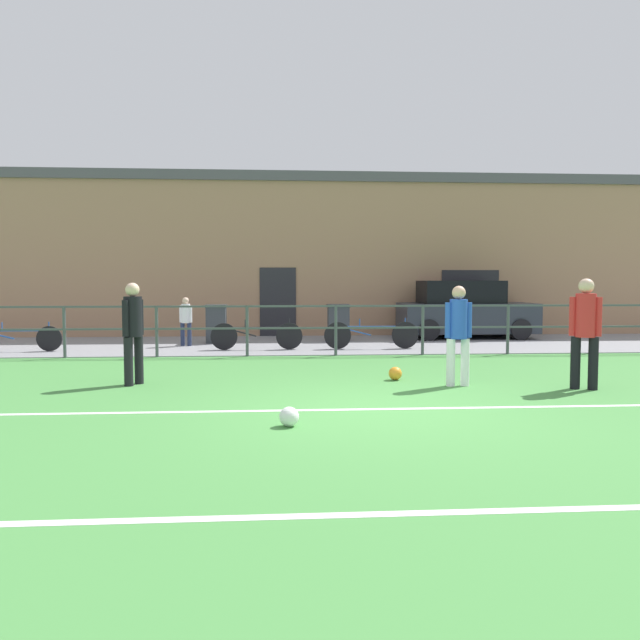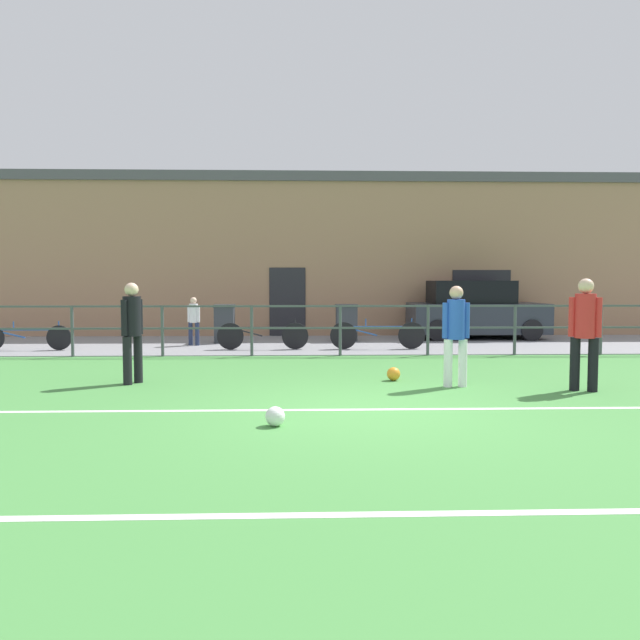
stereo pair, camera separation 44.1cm
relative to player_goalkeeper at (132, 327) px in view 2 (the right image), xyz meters
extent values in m
cube|color=#478C42|center=(3.67, -2.26, -0.97)|extent=(60.00, 44.00, 0.04)
cube|color=white|center=(3.67, -2.21, -0.95)|extent=(36.00, 0.11, 0.00)
cube|color=white|center=(3.67, -5.90, -0.95)|extent=(36.00, 0.11, 0.00)
cube|color=gray|center=(3.67, 6.24, -0.94)|extent=(48.00, 5.00, 0.02)
cylinder|color=#474C51|center=(-2.33, 3.74, -0.37)|extent=(0.07, 0.07, 1.15)
cylinder|color=#474C51|center=(-0.33, 3.74, -0.37)|extent=(0.07, 0.07, 1.15)
cylinder|color=#474C51|center=(1.67, 3.74, -0.37)|extent=(0.07, 0.07, 1.15)
cylinder|color=#474C51|center=(3.67, 3.74, -0.37)|extent=(0.07, 0.07, 1.15)
cylinder|color=#474C51|center=(5.67, 3.74, -0.37)|extent=(0.07, 0.07, 1.15)
cylinder|color=#474C51|center=(7.67, 3.74, -0.37)|extent=(0.07, 0.07, 1.15)
cylinder|color=#474C51|center=(9.67, 3.74, -0.37)|extent=(0.07, 0.07, 1.15)
cube|color=#474C51|center=(3.67, 3.74, 0.18)|extent=(36.00, 0.04, 0.04)
cube|color=#474C51|center=(3.67, 3.74, -0.31)|extent=(36.00, 0.04, 0.04)
cube|color=#A37A5B|center=(3.67, 9.94, 1.41)|extent=(28.00, 2.40, 4.71)
cube|color=#232328|center=(2.38, 8.73, 0.10)|extent=(1.10, 0.04, 2.10)
cube|color=#232328|center=(8.35, 8.73, 0.53)|extent=(1.80, 0.04, 1.10)
cube|color=#4C4C51|center=(3.67, 9.94, 3.91)|extent=(28.00, 2.56, 0.30)
cylinder|color=black|center=(-0.06, -0.11, -0.55)|extent=(0.14, 0.14, 0.79)
cylinder|color=black|center=(0.06, 0.11, -0.55)|extent=(0.14, 0.14, 0.79)
cylinder|color=black|center=(0.00, 0.00, 0.17)|extent=(0.29, 0.29, 0.65)
sphere|color=beige|center=(0.00, 0.00, 0.61)|extent=(0.22, 0.22, 0.22)
cylinder|color=black|center=(-0.08, -0.16, 0.15)|extent=(0.10, 0.10, 0.58)
cylinder|color=black|center=(0.08, 0.16, 0.15)|extent=(0.10, 0.10, 0.58)
cylinder|color=black|center=(7.01, -0.87, -0.54)|extent=(0.15, 0.15, 0.82)
cylinder|color=black|center=(7.24, -0.98, -0.54)|extent=(0.15, 0.15, 0.82)
cylinder|color=red|center=(7.13, -0.92, 0.22)|extent=(0.30, 0.30, 0.68)
sphere|color=beige|center=(7.13, -0.92, 0.67)|extent=(0.23, 0.23, 0.23)
cylinder|color=red|center=(6.96, -0.85, 0.20)|extent=(0.11, 0.11, 0.61)
cylinder|color=red|center=(7.29, -1.00, 0.20)|extent=(0.11, 0.11, 0.61)
cylinder|color=white|center=(5.13, -0.48, -0.56)|extent=(0.14, 0.14, 0.77)
cylinder|color=white|center=(5.37, -0.46, -0.56)|extent=(0.14, 0.14, 0.77)
cylinder|color=blue|center=(5.25, -0.47, 0.14)|extent=(0.28, 0.28, 0.63)
sphere|color=tan|center=(5.25, -0.47, 0.56)|extent=(0.22, 0.22, 0.22)
cylinder|color=blue|center=(5.08, -0.48, 0.12)|extent=(0.10, 0.10, 0.57)
cylinder|color=blue|center=(5.42, -0.46, 0.12)|extent=(0.10, 0.10, 0.57)
sphere|color=white|center=(2.47, -3.11, -0.83)|extent=(0.23, 0.23, 0.23)
sphere|color=orange|center=(4.35, 0.18, -0.83)|extent=(0.23, 0.23, 0.23)
cylinder|color=#232D4C|center=(0.09, 5.93, -0.63)|extent=(0.11, 0.11, 0.60)
cylinder|color=#232D4C|center=(-0.09, 5.98, -0.63)|extent=(0.11, 0.11, 0.60)
cylinder|color=white|center=(0.00, 5.96, -0.09)|extent=(0.22, 0.22, 0.49)
sphere|color=beige|center=(0.00, 5.96, 0.24)|extent=(0.17, 0.17, 0.17)
cylinder|color=white|center=(0.13, 5.92, -0.10)|extent=(0.08, 0.08, 0.44)
cylinder|color=white|center=(-0.13, 5.99, -0.10)|extent=(0.08, 0.08, 0.44)
cube|color=#282D38|center=(7.93, 7.73, -0.33)|extent=(3.89, 1.70, 0.86)
cube|color=black|center=(7.73, 7.73, 0.43)|extent=(2.33, 1.43, 0.66)
cylinder|color=black|center=(6.60, 6.91, -0.63)|extent=(0.60, 0.18, 0.60)
cylinder|color=black|center=(9.25, 6.91, -0.63)|extent=(0.60, 0.18, 0.60)
cylinder|color=black|center=(6.60, 8.54, -0.63)|extent=(0.60, 0.18, 0.60)
cylinder|color=black|center=(9.25, 8.54, -0.63)|extent=(0.60, 0.18, 0.60)
cylinder|color=black|center=(-3.08, 4.94, -0.63)|extent=(0.60, 0.04, 0.60)
cube|color=#234C99|center=(-3.88, 4.94, -0.43)|extent=(1.25, 0.04, 0.04)
cube|color=#234C99|center=(-4.28, 4.94, -0.53)|extent=(0.79, 0.03, 0.22)
cylinder|color=#234C99|center=(-4.16, 4.94, -0.33)|extent=(0.03, 0.03, 0.20)
cylinder|color=#234C99|center=(-3.08, 4.94, -0.36)|extent=(0.03, 0.03, 0.28)
cylinder|color=black|center=(1.06, 4.94, -0.60)|extent=(0.65, 0.04, 0.65)
cylinder|color=black|center=(2.64, 4.94, -0.60)|extent=(0.65, 0.04, 0.65)
cube|color=black|center=(1.85, 4.94, -0.39)|extent=(1.24, 0.04, 0.04)
cube|color=black|center=(1.45, 4.94, -0.50)|extent=(0.77, 0.03, 0.24)
cylinder|color=black|center=(1.57, 4.94, -0.29)|extent=(0.03, 0.03, 0.20)
cylinder|color=black|center=(2.64, 4.94, -0.32)|extent=(0.03, 0.03, 0.28)
cylinder|color=black|center=(3.83, 4.94, -0.59)|extent=(0.67, 0.04, 0.67)
cylinder|color=black|center=(5.52, 4.94, -0.59)|extent=(0.67, 0.04, 0.67)
cube|color=#234C99|center=(4.67, 4.94, -0.38)|extent=(1.31, 0.04, 0.04)
cube|color=#234C99|center=(4.25, 4.94, -0.49)|extent=(0.82, 0.03, 0.24)
cylinder|color=#234C99|center=(4.38, 4.94, -0.28)|extent=(0.03, 0.03, 0.20)
cylinder|color=#234C99|center=(5.52, 4.94, -0.31)|extent=(0.03, 0.03, 0.28)
cube|color=#33383D|center=(4.06, 7.02, -0.45)|extent=(0.58, 0.48, 0.95)
cube|color=#282C30|center=(4.06, 7.02, 0.06)|extent=(0.61, 0.52, 0.08)
cube|color=#33383D|center=(0.71, 6.69, -0.45)|extent=(0.52, 0.44, 0.96)
cube|color=#282C30|center=(0.71, 6.69, 0.07)|extent=(0.56, 0.47, 0.08)
camera|label=1|loc=(2.32, -10.31, 0.75)|focal=35.09mm
camera|label=2|loc=(2.76, -10.33, 0.75)|focal=35.09mm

